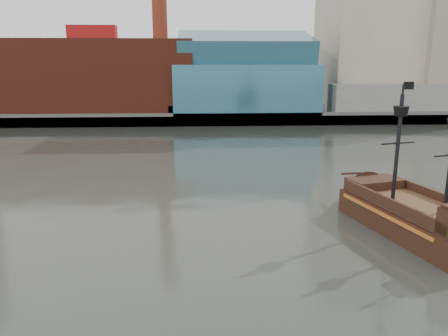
{
  "coord_description": "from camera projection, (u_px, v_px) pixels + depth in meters",
  "views": [
    {
      "loc": [
        0.1,
        -24.85,
        12.56
      ],
      "look_at": [
        2.12,
        10.23,
        4.0
      ],
      "focal_mm": 35.0,
      "sensor_mm": 36.0,
      "label": 1
    }
  ],
  "objects": [
    {
      "name": "seawall",
      "position": [
        198.0,
        120.0,
        87.39
      ],
      "size": [
        220.0,
        1.0,
        2.6
      ],
      "primitive_type": "cube",
      "color": "#4C4C49",
      "rests_on": "ground"
    },
    {
      "name": "ground",
      "position": [
        199.0,
        270.0,
        27.08
      ],
      "size": [
        400.0,
        400.0,
        0.0
      ],
      "primitive_type": "plane",
      "color": "#2B2E28",
      "rests_on": "ground"
    },
    {
      "name": "pirate_ship",
      "position": [
        417.0,
        220.0,
        32.46
      ],
      "size": [
        8.56,
        16.69,
        11.99
      ],
      "rotation": [
        0.0,
        0.0,
        0.25
      ],
      "color": "black",
      "rests_on": "ground"
    },
    {
      "name": "skyline",
      "position": [
        219.0,
        10.0,
        103.58
      ],
      "size": [
        149.0,
        45.0,
        62.0
      ],
      "color": "brown",
      "rests_on": "promenade_far"
    },
    {
      "name": "promenade_far",
      "position": [
        198.0,
        107.0,
        116.08
      ],
      "size": [
        220.0,
        60.0,
        2.0
      ],
      "primitive_type": "cube",
      "color": "slate",
      "rests_on": "ground"
    }
  ]
}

